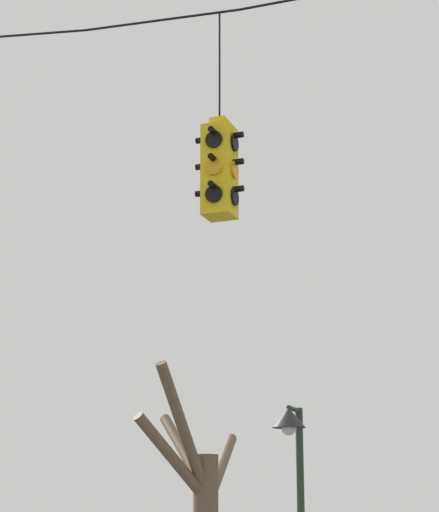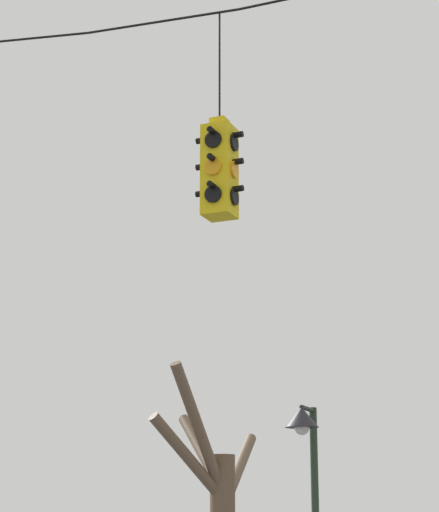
# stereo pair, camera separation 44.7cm
# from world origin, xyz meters

# --- Properties ---
(traffic_light_near_right_pole) EXTENTS (0.58, 0.58, 2.56)m
(traffic_light_near_right_pole) POSITION_xyz_m (-1.29, 0.33, 6.17)
(traffic_light_near_right_pole) COLOR yellow
(street_lamp) EXTENTS (0.52, 0.90, 4.07)m
(street_lamp) POSITION_xyz_m (-1.98, 5.42, 3.18)
(street_lamp) COLOR #233323
(street_lamp) RESTS_ON ground_plane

